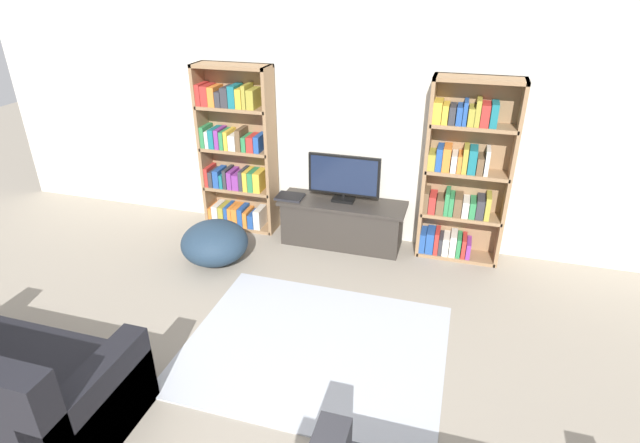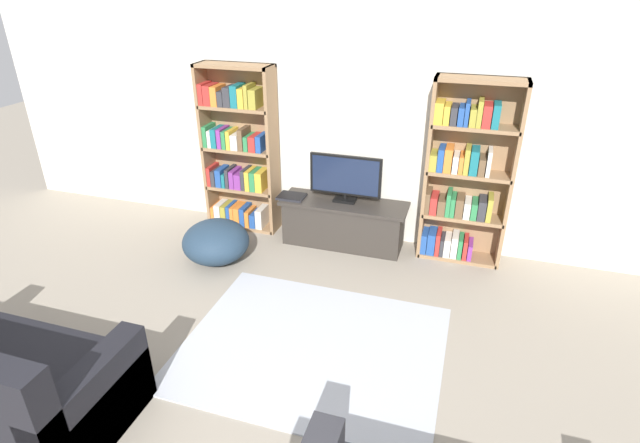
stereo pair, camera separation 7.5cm
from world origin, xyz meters
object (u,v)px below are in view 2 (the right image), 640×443
object	(u,v)px
television	(345,177)
beanbag_ottoman	(216,242)
bookshelf_left	(239,153)
bookshelf_right	(464,177)
tv_stand	(344,223)
laptop	(292,196)

from	to	relation	value
television	beanbag_ottoman	size ratio (longest dim) A/B	1.12
bookshelf_left	beanbag_ottoman	distance (m)	1.10
bookshelf_right	beanbag_ottoman	distance (m)	2.63
tv_stand	laptop	xyz separation A→B (m)	(-0.59, -0.05, 0.27)
bookshelf_left	tv_stand	size ratio (longest dim) A/B	1.37
television	beanbag_ottoman	world-z (taller)	television
bookshelf_right	beanbag_ottoman	xyz separation A→B (m)	(-2.39, -0.86, -0.69)
bookshelf_left	tv_stand	world-z (taller)	bookshelf_left
tv_stand	beanbag_ottoman	xyz separation A→B (m)	(-1.18, -0.75, -0.04)
bookshelf_left	television	size ratio (longest dim) A/B	2.42
bookshelf_left	television	xyz separation A→B (m)	(1.27, -0.07, -0.12)
bookshelf_left	bookshelf_right	bearing A→B (deg)	0.06
bookshelf_right	tv_stand	xyz separation A→B (m)	(-1.21, -0.11, -0.65)
bookshelf_left	bookshelf_right	size ratio (longest dim) A/B	1.00
beanbag_ottoman	laptop	bearing A→B (deg)	49.63
bookshelf_left	laptop	bearing A→B (deg)	-13.34
tv_stand	beanbag_ottoman	size ratio (longest dim) A/B	1.99
tv_stand	television	bearing A→B (deg)	90.00
tv_stand	beanbag_ottoman	world-z (taller)	tv_stand
television	laptop	size ratio (longest dim) A/B	2.65
bookshelf_left	laptop	xyz separation A→B (m)	(0.68, -0.16, -0.38)
television	bookshelf_left	bearing A→B (deg)	176.66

